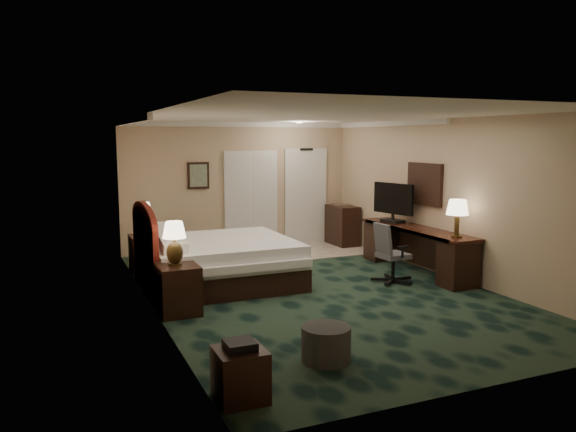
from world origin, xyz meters
name	(u,v)px	position (x,y,z in m)	size (l,w,h in m)	color
floor	(315,290)	(0.00, 0.00, 0.00)	(5.00, 7.50, 0.00)	black
ceiling	(317,116)	(0.00, 0.00, 2.70)	(5.00, 7.50, 0.00)	white
wall_back	(239,186)	(0.00, 3.75, 1.35)	(5.00, 0.00, 2.70)	#BAAE8A
wall_front	(494,249)	(0.00, -3.75, 1.35)	(5.00, 0.00, 2.70)	#BAAE8A
wall_left	(150,213)	(-2.50, 0.00, 1.35)	(0.00, 7.50, 2.70)	#BAAE8A
wall_right	(448,198)	(2.50, 0.00, 1.35)	(0.00, 7.50, 2.70)	#BAAE8A
crown_molding	(316,119)	(0.00, 0.00, 2.65)	(5.00, 7.50, 0.10)	silver
tile_patch	(294,252)	(0.90, 2.90, 0.01)	(3.20, 1.70, 0.01)	#B3A497
headboard	(145,247)	(-2.44, 1.00, 0.70)	(0.12, 2.00, 1.40)	#44150E
entry_door	(305,197)	(1.55, 3.72, 1.05)	(1.02, 0.06, 2.18)	silver
closet_doors	(251,200)	(0.25, 3.71, 1.05)	(1.20, 0.06, 2.10)	silver
wall_art	(198,176)	(-0.90, 3.71, 1.60)	(0.45, 0.06, 0.55)	#476859
wall_mirror	(425,184)	(2.46, 0.60, 1.55)	(0.05, 0.95, 0.75)	white
bed	(220,262)	(-1.25, 0.97, 0.36)	(2.30, 2.13, 0.73)	white
nightstand_near	(178,289)	(-2.21, -0.30, 0.33)	(0.53, 0.61, 0.67)	black
nightstand_far	(145,253)	(-2.23, 2.45, 0.32)	(0.51, 0.58, 0.64)	black
lamp_near	(174,243)	(-2.24, -0.27, 0.96)	(0.32, 0.32, 0.59)	black
lamp_far	(144,219)	(-2.23, 2.46, 0.93)	(0.32, 0.32, 0.59)	black
bed_bench	(283,263)	(-0.08, 1.14, 0.21)	(0.42, 1.21, 0.41)	maroon
ottoman	(326,344)	(-1.12, -2.57, 0.19)	(0.53, 0.53, 0.38)	#2B2B2B
side_table	(240,375)	(-2.25, -3.07, 0.24)	(0.44, 0.44, 0.48)	black
desk	(416,250)	(2.18, 0.42, 0.40)	(0.59, 2.76, 0.80)	black
tv	(393,203)	(2.17, 1.15, 1.17)	(0.08, 0.95, 0.74)	black
desk_lamp	(457,218)	(2.20, -0.62, 1.10)	(0.35, 0.35, 0.61)	black
desk_chair	(393,253)	(1.39, -0.06, 0.50)	(0.58, 0.54, 1.00)	#4C4A55
minibar	(342,225)	(2.22, 3.20, 0.44)	(0.46, 0.84, 0.88)	black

